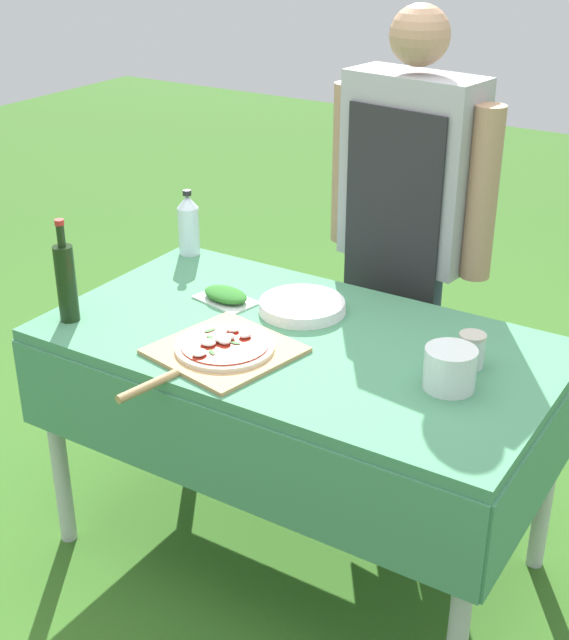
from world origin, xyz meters
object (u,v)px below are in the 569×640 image
at_px(pizza_on_peel, 222,349).
at_px(oil_bottle, 66,281).
at_px(prep_table, 299,366).
at_px(person_cook, 408,217).
at_px(water_bottle, 189,224).
at_px(sauce_jar, 471,352).
at_px(plate_stack, 302,306).
at_px(mixing_tub, 450,368).
at_px(herb_container, 226,296).

height_order(pizza_on_peel, oil_bottle, oil_bottle).
bearing_deg(prep_table, person_cook, 86.28).
distance_m(pizza_on_peel, water_bottle, 0.78).
height_order(person_cook, sauce_jar, person_cook).
distance_m(plate_stack, sauce_jar, 0.57).
bearing_deg(oil_bottle, sauce_jar, 17.91).
relative_size(person_cook, plate_stack, 6.13).
relative_size(oil_bottle, water_bottle, 1.36).
bearing_deg(oil_bottle, person_cook, 52.82).
bearing_deg(plate_stack, oil_bottle, -143.02).
relative_size(pizza_on_peel, oil_bottle, 1.79).
distance_m(prep_table, water_bottle, 0.78).
bearing_deg(sauce_jar, prep_table, -169.11).
height_order(person_cook, mixing_tub, person_cook).
bearing_deg(herb_container, sauce_jar, 0.39).
xyz_separation_m(prep_table, plate_stack, (-0.08, 0.15, 0.12)).
height_order(prep_table, mixing_tub, mixing_tub).
height_order(person_cook, pizza_on_peel, person_cook).
bearing_deg(mixing_tub, herb_container, 170.71).
xyz_separation_m(pizza_on_peel, sauce_jar, (0.61, 0.30, 0.03)).
bearing_deg(person_cook, pizza_on_peel, 86.68).
xyz_separation_m(herb_container, mixing_tub, (0.81, -0.13, 0.04)).
bearing_deg(herb_container, mixing_tub, -9.29).
height_order(oil_bottle, plate_stack, oil_bottle).
distance_m(prep_table, person_cook, 0.69).
distance_m(herb_container, sauce_jar, 0.81).
distance_m(oil_bottle, plate_stack, 0.71).
bearing_deg(prep_table, plate_stack, 118.04).
xyz_separation_m(pizza_on_peel, mixing_tub, (0.61, 0.16, 0.04)).
bearing_deg(oil_bottle, plate_stack, 36.98).
relative_size(mixing_tub, plate_stack, 0.51).
bearing_deg(sauce_jar, water_bottle, 167.42).
height_order(prep_table, oil_bottle, oil_bottle).
bearing_deg(water_bottle, herb_container, -37.35).
xyz_separation_m(prep_table, person_cook, (0.04, 0.63, 0.29)).
height_order(oil_bottle, mixing_tub, oil_bottle).
xyz_separation_m(prep_table, sauce_jar, (0.49, 0.09, 0.14)).
bearing_deg(oil_bottle, mixing_tub, 11.45).
relative_size(prep_table, water_bottle, 6.39).
bearing_deg(person_cook, water_bottle, 29.35).
bearing_deg(sauce_jar, mixing_tub, -92.22).
height_order(oil_bottle, water_bottle, oil_bottle).
bearing_deg(oil_bottle, pizza_on_peel, 7.25).
bearing_deg(sauce_jar, pizza_on_peel, -154.00).
bearing_deg(sauce_jar, person_cook, 129.86).
bearing_deg(mixing_tub, sauce_jar, 87.78).
relative_size(mixing_tub, sauce_jar, 1.40).
relative_size(pizza_on_peel, plate_stack, 2.11).
relative_size(prep_table, mixing_tub, 10.94).
bearing_deg(plate_stack, mixing_tub, -19.10).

